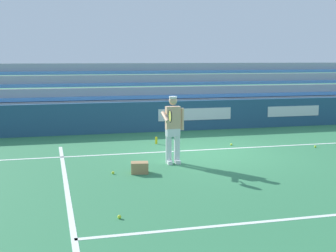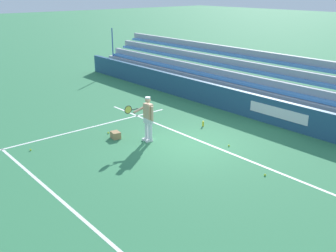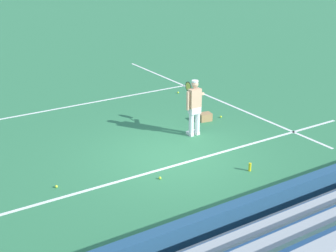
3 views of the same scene
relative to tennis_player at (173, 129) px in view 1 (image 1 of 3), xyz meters
The scene contains 13 objects.
ground_plane 1.91m from the tennis_player, 144.85° to the right, with size 160.00×160.00×0.00m, color #337A4C.
court_baseline_white 2.21m from the tennis_player, 133.19° to the right, with size 12.00×0.10×0.01m, color white.
court_sideline_white 4.17m from the tennis_player, 47.98° to the left, with size 0.10×12.00×0.01m, color white.
court_service_line_white 4.82m from the tennis_player, 107.01° to the left, with size 8.22×0.10×0.01m, color white.
back_wall_sponsor_board 5.40m from the tennis_player, 104.98° to the right, with size 27.90×0.25×1.10m.
bleacher_stand 7.17m from the tennis_player, 101.13° to the right, with size 26.51×2.40×2.95m.
tennis_player is the anchor object (origin of this frame).
ball_box_cardboard 1.50m from the tennis_player, 38.01° to the left, with size 0.40×0.30×0.26m, color #A87F51.
tennis_ball_stray_back 1.99m from the tennis_player, 24.32° to the left, with size 0.07×0.07×0.07m, color #CCE533.
tennis_ball_far_right 4.86m from the tennis_player, 168.41° to the right, with size 0.07×0.07×0.07m, color #CCE533.
tennis_ball_far_left 4.34m from the tennis_player, 62.87° to the left, with size 0.07×0.07×0.07m, color #CCE533.
tennis_ball_toward_net 3.17m from the tennis_player, 141.14° to the right, with size 0.07×0.07×0.07m, color #CCE533.
water_bottle 2.87m from the tennis_player, 94.18° to the right, with size 0.07×0.07×0.22m, color yellow.
Camera 1 is at (4.41, 12.26, 2.68)m, focal length 50.00 mm.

